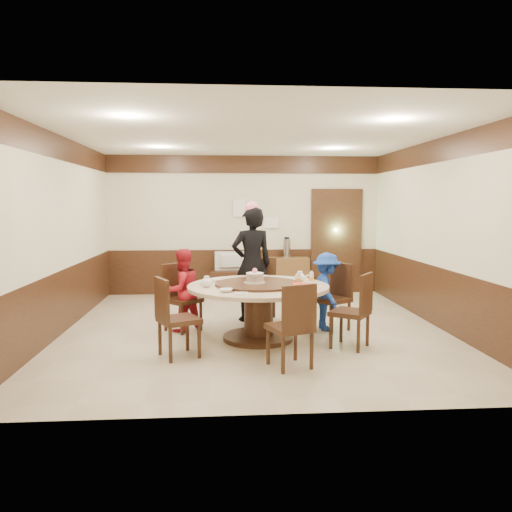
{
  "coord_description": "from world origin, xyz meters",
  "views": [
    {
      "loc": [
        -0.5,
        -7.18,
        1.84
      ],
      "look_at": [
        0.01,
        -0.17,
        1.1
      ],
      "focal_mm": 35.0,
      "sensor_mm": 36.0,
      "label": 1
    }
  ],
  "objects": [
    {
      "name": "chair_0",
      "position": [
        1.13,
        -0.12,
        0.3
      ],
      "size": [
        0.61,
        0.61,
        0.97
      ],
      "rotation": [
        0.0,
        0.0,
        2.17
      ],
      "color": "#351D10",
      "rests_on": "ground"
    },
    {
      "name": "teapot_right",
      "position": [
        0.62,
        -0.31,
        0.81
      ],
      "size": [
        0.17,
        0.15,
        0.13
      ],
      "primitive_type": "ellipsoid",
      "color": "white",
      "rests_on": "banquet_table"
    },
    {
      "name": "shrimp_platter",
      "position": [
        0.55,
        -0.88,
        0.78
      ],
      "size": [
        0.3,
        0.2,
        0.06
      ],
      "color": "white",
      "rests_on": "banquet_table"
    },
    {
      "name": "chair_4",
      "position": [
        0.28,
        -1.76,
        0.3
      ],
      "size": [
        0.57,
        0.58,
        0.97
      ],
      "rotation": [
        0.0,
        0.0,
        6.65
      ],
      "color": "#351D10",
      "rests_on": "ground"
    },
    {
      "name": "bowl_0",
      "position": [
        -0.55,
        -0.2,
        0.77
      ],
      "size": [
        0.15,
        0.15,
        0.04
      ],
      "primitive_type": "imported",
      "color": "white",
      "rests_on": "banquet_table"
    },
    {
      "name": "person_standing",
      "position": [
        -0.0,
        0.56,
        0.89
      ],
      "size": [
        0.74,
        0.57,
        1.79
      ],
      "primitive_type": "imported",
      "rotation": [
        0.0,
        0.0,
        3.39
      ],
      "color": "black",
      "rests_on": "ground"
    },
    {
      "name": "bowl_2",
      "position": [
        -0.43,
        -1.08,
        0.77
      ],
      "size": [
        0.17,
        0.17,
        0.04
      ],
      "primitive_type": "imported",
      "color": "white",
      "rests_on": "banquet_table"
    },
    {
      "name": "bowl_1",
      "position": [
        0.32,
        -1.13,
        0.77
      ],
      "size": [
        0.14,
        0.14,
        0.04
      ],
      "primitive_type": "imported",
      "color": "white",
      "rests_on": "banquet_table"
    },
    {
      "name": "side_cabinet",
      "position": [
        0.89,
        2.78,
        0.38
      ],
      "size": [
        0.8,
        0.4,
        0.75
      ],
      "primitive_type": "cube",
      "color": "brown",
      "rests_on": "ground"
    },
    {
      "name": "room",
      "position": [
        0.01,
        0.01,
        1.08
      ],
      "size": [
        6.0,
        6.04,
        2.84
      ],
      "color": "#C1B49A",
      "rests_on": "ground"
    },
    {
      "name": "teapot_left",
      "position": [
        -0.68,
        -0.68,
        0.81
      ],
      "size": [
        0.17,
        0.15,
        0.13
      ],
      "primitive_type": "ellipsoid",
      "color": "white",
      "rests_on": "banquet_table"
    },
    {
      "name": "notice_right",
      "position": [
        0.55,
        2.96,
        1.45
      ],
      "size": [
        0.3,
        0.0,
        0.22
      ],
      "primitive_type": "cube",
      "color": "white",
      "rests_on": "room"
    },
    {
      "name": "notice_left",
      "position": [
        -0.1,
        2.96,
        1.75
      ],
      "size": [
        0.25,
        0.0,
        0.35
      ],
      "primitive_type": "cube",
      "color": "white",
      "rests_on": "room"
    },
    {
      "name": "saucer_far",
      "position": [
        0.46,
        -0.07,
        0.76
      ],
      "size": [
        0.18,
        0.18,
        0.01
      ],
      "primitive_type": "cylinder",
      "color": "white",
      "rests_on": "banquet_table"
    },
    {
      "name": "person_red",
      "position": [
        -1.05,
        -0.02,
        0.6
      ],
      "size": [
        0.73,
        0.71,
        1.19
      ],
      "primitive_type": "imported",
      "rotation": [
        0.0,
        0.0,
        3.78
      ],
      "color": "#AD1723",
      "rests_on": "ground"
    },
    {
      "name": "chair_3",
      "position": [
        -1.02,
        -1.27,
        0.3
      ],
      "size": [
        0.59,
        0.59,
        0.97
      ],
      "rotation": [
        0.0,
        0.0,
        5.17
      ],
      "color": "#351D10",
      "rests_on": "ground"
    },
    {
      "name": "chair_1",
      "position": [
        0.16,
        0.61,
        0.3
      ],
      "size": [
        0.52,
        0.53,
        0.97
      ],
      "rotation": [
        0.0,
        0.0,
        2.92
      ],
      "color": "#351D10",
      "rests_on": "ground"
    },
    {
      "name": "bowl_5",
      "position": [
        0.14,
        0.03,
        0.77
      ],
      "size": [
        0.13,
        0.13,
        0.04
      ],
      "primitive_type": "imported",
      "color": "white",
      "rests_on": "banquet_table"
    },
    {
      "name": "bowl_3",
      "position": [
        0.66,
        -0.69,
        0.77
      ],
      "size": [
        0.13,
        0.13,
        0.04
      ],
      "primitive_type": "imported",
      "color": "white",
      "rests_on": "banquet_table"
    },
    {
      "name": "chair_5",
      "position": [
        1.17,
        -1.04,
        0.3
      ],
      "size": [
        0.61,
        0.61,
        0.97
      ],
      "rotation": [
        0.0,
        0.0,
        7.25
      ],
      "color": "#351D10",
      "rests_on": "ground"
    },
    {
      "name": "birthday_cake",
      "position": [
        -0.03,
        -0.56,
        0.85
      ],
      "size": [
        0.29,
        0.29,
        0.2
      ],
      "color": "white",
      "rests_on": "banquet_table"
    },
    {
      "name": "chair_2",
      "position": [
        -1.06,
        -0.0,
        0.3
      ],
      "size": [
        0.62,
        0.62,
        0.97
      ],
      "rotation": [
        0.0,
        0.0,
        3.92
      ],
      "color": "#351D10",
      "rests_on": "ground"
    },
    {
      "name": "saucer_near",
      "position": [
        -0.24,
        -1.22,
        0.76
      ],
      "size": [
        0.18,
        0.18,
        0.01
      ],
      "primitive_type": "cylinder",
      "color": "white",
      "rests_on": "banquet_table"
    },
    {
      "name": "banquet_table",
      "position": [
        0.01,
        -0.57,
        0.53
      ],
      "size": [
        1.9,
        1.9,
        0.78
      ],
      "color": "#351D10",
      "rests_on": "ground"
    },
    {
      "name": "television",
      "position": [
        -0.27,
        2.75,
        0.69
      ],
      "size": [
        0.67,
        0.11,
        0.39
      ],
      "primitive_type": "imported",
      "rotation": [
        0.0,
        0.0,
        3.17
      ],
      "color": "gray",
      "rests_on": "tv_stand"
    },
    {
      "name": "person_blue",
      "position": [
        1.05,
        -0.1,
        0.57
      ],
      "size": [
        0.46,
        0.75,
        1.13
      ],
      "primitive_type": "imported",
      "rotation": [
        0.0,
        0.0,
        1.63
      ],
      "color": "#183C9C",
      "rests_on": "ground"
    },
    {
      "name": "bottle_0",
      "position": [
        0.55,
        -0.63,
        0.83
      ],
      "size": [
        0.06,
        0.06,
        0.16
      ],
      "primitive_type": "cylinder",
      "color": "silver",
      "rests_on": "banquet_table"
    },
    {
      "name": "bowl_4",
      "position": [
        -0.71,
        -0.44,
        0.77
      ],
      "size": [
        0.16,
        0.16,
        0.04
      ],
      "primitive_type": "imported",
      "color": "white",
      "rests_on": "banquet_table"
    },
    {
      "name": "thermos",
      "position": [
        0.85,
        2.78,
        0.94
      ],
      "size": [
        0.15,
        0.15,
        0.38
      ],
      "primitive_type": "cylinder",
      "color": "silver",
      "rests_on": "side_cabinet"
    },
    {
      "name": "tv_stand",
      "position": [
        -0.27,
        2.75,
        0.25
      ],
      "size": [
        0.85,
        0.45,
        0.5
      ],
      "primitive_type": "cube",
      "color": "#351D10",
      "rests_on": "ground"
    },
    {
      "name": "bottle_1",
      "position": [
        0.74,
        -0.55,
        0.83
      ],
      "size": [
        0.06,
        0.06,
        0.16
      ],
      "primitive_type": "cylinder",
      "color": "silver",
      "rests_on": "banquet_table"
    }
  ]
}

